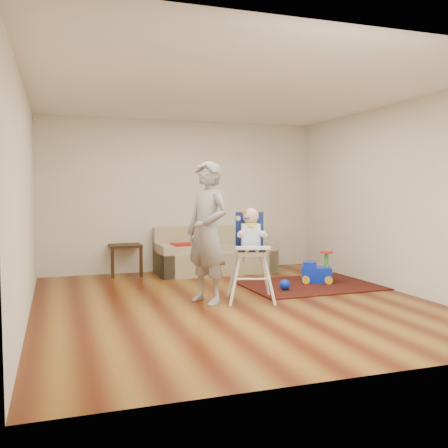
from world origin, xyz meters
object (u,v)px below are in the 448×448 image
object	(u,v)px
high_chair	(251,256)
adult	(207,233)
sofa	(215,250)
ride_on_toy	(316,266)
side_table	(125,260)
toy_ball	(285,285)

from	to	relation	value
high_chair	adult	size ratio (longest dim) A/B	0.68
sofa	high_chair	xyz separation A→B (m)	(-0.23, -2.27, 0.20)
sofa	high_chair	world-z (taller)	high_chair
ride_on_toy	high_chair	xyz separation A→B (m)	(-1.44, -0.82, 0.33)
side_table	toy_ball	xyz separation A→B (m)	(2.02, -2.10, -0.17)
toy_ball	ride_on_toy	bearing A→B (deg)	28.49
adult	ride_on_toy	bearing A→B (deg)	83.44
sofa	adult	xyz separation A→B (m)	(-0.81, -2.20, 0.52)
ride_on_toy	adult	world-z (taller)	adult
side_table	ride_on_toy	distance (m)	3.24
high_chair	adult	bearing A→B (deg)	-171.76
toy_ball	adult	size ratio (longest dim) A/B	0.09
side_table	ride_on_toy	bearing A→B (deg)	-31.73
sofa	side_table	size ratio (longest dim) A/B	3.92
ride_on_toy	high_chair	world-z (taller)	high_chair
sofa	side_table	world-z (taller)	sofa
adult	sofa	bearing A→B (deg)	132.94
sofa	toy_ball	world-z (taller)	sofa
adult	toy_ball	bearing A→B (deg)	78.30
ride_on_toy	toy_ball	xyz separation A→B (m)	(-0.73, -0.40, -0.17)
sofa	ride_on_toy	xyz separation A→B (m)	(1.20, -1.45, -0.13)
sofa	side_table	bearing A→B (deg)	169.18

